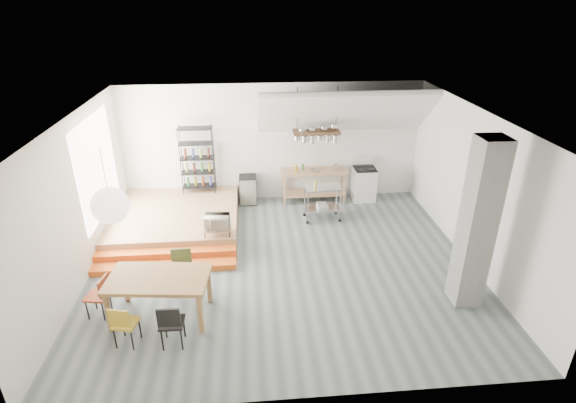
{
  "coord_description": "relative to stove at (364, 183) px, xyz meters",
  "views": [
    {
      "loc": [
        -0.62,
        -8.11,
        5.31
      ],
      "look_at": [
        0.18,
        0.8,
        1.11
      ],
      "focal_mm": 28.0,
      "sensor_mm": 36.0,
      "label": 1
    }
  ],
  "objects": [
    {
      "name": "dining_table",
      "position": [
        -4.79,
        -4.62,
        0.25
      ],
      "size": [
        1.83,
        1.16,
        0.82
      ],
      "rotation": [
        0.0,
        0.0,
        -0.11
      ],
      "color": "olive",
      "rests_on": "ground"
    },
    {
      "name": "stove",
      "position": [
        0.0,
        0.0,
        0.0
      ],
      "size": [
        0.6,
        0.6,
        1.18
      ],
      "color": "white",
      "rests_on": "ground"
    },
    {
      "name": "chair_red",
      "position": [
        -5.86,
        -4.51,
        -0.0
      ],
      "size": [
        0.43,
        0.43,
        0.8
      ],
      "rotation": [
        0.0,
        0.0,
        -1.75
      ],
      "color": "#A43B17",
      "rests_on": "ground"
    },
    {
      "name": "window_pane",
      "position": [
        -6.48,
        -1.66,
        1.32
      ],
      "size": [
        0.02,
        2.5,
        2.2
      ],
      "primitive_type": "cube",
      "color": "white",
      "rests_on": "wall_left"
    },
    {
      "name": "microwave",
      "position": [
        -3.9,
        -2.41,
        0.23
      ],
      "size": [
        0.57,
        0.41,
        0.3
      ],
      "primitive_type": "imported",
      "rotation": [
        0.0,
        0.0,
        -0.08
      ],
      "color": "beige",
      "rests_on": "microwave_shelf"
    },
    {
      "name": "chair_black",
      "position": [
        -4.49,
        -5.43,
        0.02
      ],
      "size": [
        0.39,
        0.39,
        0.84
      ],
      "rotation": [
        0.0,
        0.0,
        3.12
      ],
      "color": "black",
      "rests_on": "ground"
    },
    {
      "name": "wall_left",
      "position": [
        -6.5,
        -3.16,
        1.12
      ],
      "size": [
        0.04,
        7.0,
        3.2
      ],
      "primitive_type": "cube",
      "color": "silver",
      "rests_on": "ground"
    },
    {
      "name": "ceiling",
      "position": [
        -2.5,
        -3.16,
        2.72
      ],
      "size": [
        8.0,
        7.0,
        0.02
      ],
      "primitive_type": "cube",
      "color": "white",
      "rests_on": "wall_back"
    },
    {
      "name": "kitchen_counter",
      "position": [
        -1.4,
        -0.01,
        0.15
      ],
      "size": [
        1.8,
        0.6,
        0.91
      ],
      "color": "#A77A53",
      "rests_on": "ground"
    },
    {
      "name": "platform",
      "position": [
        -5.0,
        -1.16,
        -0.28
      ],
      "size": [
        3.0,
        3.0,
        0.4
      ],
      "primitive_type": "cube",
      "color": "#A77A53",
      "rests_on": "ground"
    },
    {
      "name": "wire_shelving",
      "position": [
        -4.5,
        0.04,
        0.85
      ],
      "size": [
        0.88,
        0.38,
        1.8
      ],
      "color": "black",
      "rests_on": "platform"
    },
    {
      "name": "step_lower",
      "position": [
        -5.0,
        -3.11,
        -0.41
      ],
      "size": [
        3.0,
        0.35,
        0.13
      ],
      "primitive_type": "cube",
      "color": "#D25718",
      "rests_on": "ground"
    },
    {
      "name": "mini_fridge",
      "position": [
        -3.21,
        0.04,
        -0.09
      ],
      "size": [
        0.46,
        0.46,
        0.78
      ],
      "primitive_type": "cube",
      "color": "black",
      "rests_on": "ground"
    },
    {
      "name": "step_upper",
      "position": [
        -5.0,
        -2.76,
        -0.35
      ],
      "size": [
        3.0,
        0.35,
        0.27
      ],
      "primitive_type": "cube",
      "color": "#D25718",
      "rests_on": "ground"
    },
    {
      "name": "concrete_column",
      "position": [
        0.8,
        -4.66,
        1.12
      ],
      "size": [
        0.5,
        0.5,
        3.2
      ],
      "primitive_type": "cube",
      "color": "slate",
      "rests_on": "ground"
    },
    {
      "name": "wall_back",
      "position": [
        -2.5,
        0.34,
        1.12
      ],
      "size": [
        8.0,
        0.04,
        3.2
      ],
      "primitive_type": "cube",
      "color": "silver",
      "rests_on": "ground"
    },
    {
      "name": "bowl",
      "position": [
        -1.41,
        -0.06,
        0.46
      ],
      "size": [
        0.23,
        0.23,
        0.06
      ],
      "primitive_type": "imported",
      "rotation": [
        0.0,
        0.0,
        -0.02
      ],
      "color": "silver",
      "rests_on": "kitchen_counter"
    },
    {
      "name": "pot_rack",
      "position": [
        -1.37,
        -0.23,
        1.5
      ],
      "size": [
        1.2,
        0.5,
        1.43
      ],
      "color": "#3F2919",
      "rests_on": "ceiling"
    },
    {
      "name": "rolling_cart",
      "position": [
        -1.34,
        -1.11,
        0.1
      ],
      "size": [
        0.94,
        0.56,
        0.9
      ],
      "rotation": [
        0.0,
        0.0,
        0.05
      ],
      "color": "silver",
      "rests_on": "ground"
    },
    {
      "name": "chair_mustard",
      "position": [
        -5.26,
        -5.34,
        -0.0
      ],
      "size": [
        0.44,
        0.44,
        0.8
      ],
      "rotation": [
        0.0,
        0.0,
        2.92
      ],
      "color": "gold",
      "rests_on": "ground"
    },
    {
      "name": "wall_right",
      "position": [
        1.5,
        -3.16,
        1.12
      ],
      "size": [
        0.04,
        7.0,
        3.2
      ],
      "primitive_type": "cube",
      "color": "silver",
      "rests_on": "ground"
    },
    {
      "name": "floor",
      "position": [
        -2.5,
        -3.16,
        -0.48
      ],
      "size": [
        8.0,
        8.0,
        0.0
      ],
      "primitive_type": "plane",
      "color": "#515B5E",
      "rests_on": "ground"
    },
    {
      "name": "slope_ceiling",
      "position": [
        -0.7,
        -0.26,
        2.07
      ],
      "size": [
        4.4,
        1.44,
        1.32
      ],
      "primitive_type": "cube",
      "rotation": [
        -0.73,
        0.0,
        0.0
      ],
      "color": "white",
      "rests_on": "wall_back"
    },
    {
      "name": "chair_olive",
      "position": [
        -4.5,
        -3.87,
        0.04
      ],
      "size": [
        0.42,
        0.42,
        0.87
      ],
      "rotation": [
        0.0,
        0.0,
        0.06
      ],
      "color": "#5A652F",
      "rests_on": "ground"
    },
    {
      "name": "microwave_shelf",
      "position": [
        -3.9,
        -2.41,
        0.07
      ],
      "size": [
        0.6,
        0.4,
        0.16
      ],
      "color": "#A77A53",
      "rests_on": "platform"
    },
    {
      "name": "paper_lantern",
      "position": [
        -5.39,
        -4.55,
        1.72
      ],
      "size": [
        0.6,
        0.6,
        0.6
      ],
      "primitive_type": "sphere",
      "color": "white",
      "rests_on": "ceiling"
    }
  ]
}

